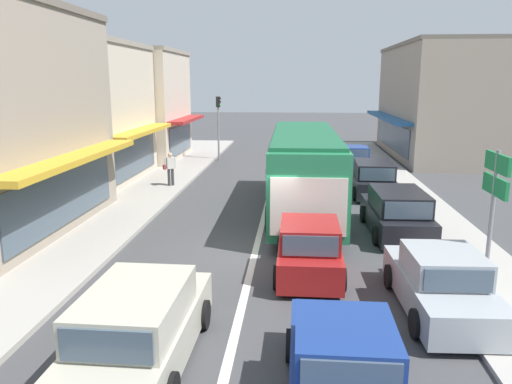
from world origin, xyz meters
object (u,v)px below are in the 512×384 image
object	(u,v)px
traffic_light_downstreet	(218,117)
pedestrian_with_handbag_near	(170,167)
city_bus	(304,166)
hatchback_behind_bus_mid	(309,250)
parked_sedan_kerb_rear	(353,160)
wagon_adjacent_lane_trail	(141,327)
parked_sedan_kerb_front	(441,284)
parked_wagon_kerb_third	(373,179)
parked_wagon_kerb_second	(397,213)
directional_road_sign	(495,188)
sedan_queue_far_back	(344,369)

from	to	relation	value
traffic_light_downstreet	pedestrian_with_handbag_near	distance (m)	9.08
city_bus	hatchback_behind_bus_mid	size ratio (longest dim) A/B	2.94
parked_sedan_kerb_rear	pedestrian_with_handbag_near	xyz separation A→B (m)	(-9.48, -5.58, 0.40)
wagon_adjacent_lane_trail	parked_sedan_kerb_front	world-z (taller)	wagon_adjacent_lane_trail
city_bus	parked_sedan_kerb_front	xyz separation A→B (m)	(3.01, -8.75, -1.22)
parked_sedan_kerb_front	parked_wagon_kerb_third	world-z (taller)	parked_wagon_kerb_third
wagon_adjacent_lane_trail	traffic_light_downstreet	distance (m)	24.45
parked_sedan_kerb_front	parked_wagon_kerb_third	size ratio (longest dim) A/B	0.93
parked_wagon_kerb_second	directional_road_sign	size ratio (longest dim) A/B	1.26
parked_wagon_kerb_second	pedestrian_with_handbag_near	xyz separation A→B (m)	(-9.60, 6.77, 0.32)
parked_sedan_kerb_front	hatchback_behind_bus_mid	bearing A→B (deg)	145.73
sedan_queue_far_back	wagon_adjacent_lane_trail	world-z (taller)	wagon_adjacent_lane_trail
directional_road_sign	hatchback_behind_bus_mid	bearing A→B (deg)	167.54
parked_wagon_kerb_second	traffic_light_downstreet	xyz separation A→B (m)	(-8.57, 15.62, 2.11)
sedan_queue_far_back	pedestrian_with_handbag_near	xyz separation A→B (m)	(-6.95, 16.36, 0.40)
pedestrian_with_handbag_near	city_bus	bearing A→B (deg)	-31.70
pedestrian_with_handbag_near	sedan_queue_far_back	bearing A→B (deg)	-67.00
parked_sedan_kerb_front	parked_sedan_kerb_rear	bearing A→B (deg)	89.95
city_bus	sedan_queue_far_back	distance (m)	12.45
sedan_queue_far_back	wagon_adjacent_lane_trail	distance (m)	3.74
city_bus	pedestrian_with_handbag_near	bearing A→B (deg)	148.30
traffic_light_downstreet	city_bus	bearing A→B (deg)	-67.10
parked_wagon_kerb_second	pedestrian_with_handbag_near	size ratio (longest dim) A/B	2.79
sedan_queue_far_back	parked_wagon_kerb_third	world-z (taller)	parked_wagon_kerb_third
hatchback_behind_bus_mid	city_bus	bearing A→B (deg)	90.61
city_bus	wagon_adjacent_lane_trail	size ratio (longest dim) A/B	2.40
wagon_adjacent_lane_trail	pedestrian_with_handbag_near	xyz separation A→B (m)	(-3.33, 15.40, 0.32)
parked_wagon_kerb_second	pedestrian_with_handbag_near	distance (m)	11.75
city_bus	pedestrian_with_handbag_near	distance (m)	7.63
parked_wagon_kerb_third	parked_sedan_kerb_front	bearing A→B (deg)	-91.07
hatchback_behind_bus_mid	parked_sedan_kerb_front	size ratio (longest dim) A/B	0.87
parked_wagon_kerb_second	directional_road_sign	distance (m)	5.44
wagon_adjacent_lane_trail	city_bus	bearing A→B (deg)	74.72
parked_wagon_kerb_third	directional_road_sign	bearing A→B (deg)	-84.10
parked_wagon_kerb_third	parked_sedan_kerb_rear	xyz separation A→B (m)	(-0.21, 6.21, -0.08)
sedan_queue_far_back	directional_road_sign	xyz separation A→B (m)	(3.88, 4.67, 2.04)
wagon_adjacent_lane_trail	parked_sedan_kerb_rear	xyz separation A→B (m)	(6.14, 20.98, -0.08)
parked_wagon_kerb_third	traffic_light_downstreet	distance (m)	13.01
parked_wagon_kerb_second	directional_road_sign	bearing A→B (deg)	-75.96
city_bus	hatchback_behind_bus_mid	xyz separation A→B (m)	(0.07, -6.75, -1.17)
city_bus	traffic_light_downstreet	xyz separation A→B (m)	(-5.42, 12.83, 0.97)
sedan_queue_far_back	traffic_light_downstreet	size ratio (longest dim) A/B	1.00
parked_sedan_kerb_front	wagon_adjacent_lane_trail	bearing A→B (deg)	-156.52
sedan_queue_far_back	pedestrian_with_handbag_near	distance (m)	17.78
parked_wagon_kerb_second	parked_sedan_kerb_front	bearing A→B (deg)	-91.33
hatchback_behind_bus_mid	directional_road_sign	bearing A→B (deg)	-12.46
hatchback_behind_bus_mid	parked_wagon_kerb_third	world-z (taller)	parked_wagon_kerb_third
hatchback_behind_bus_mid	parked_wagon_kerb_second	xyz separation A→B (m)	(3.07, 3.97, 0.04)
parked_sedan_kerb_front	parked_wagon_kerb_second	world-z (taller)	parked_wagon_kerb_second
parked_sedan_kerb_rear	sedan_queue_far_back	bearing A→B (deg)	-96.58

